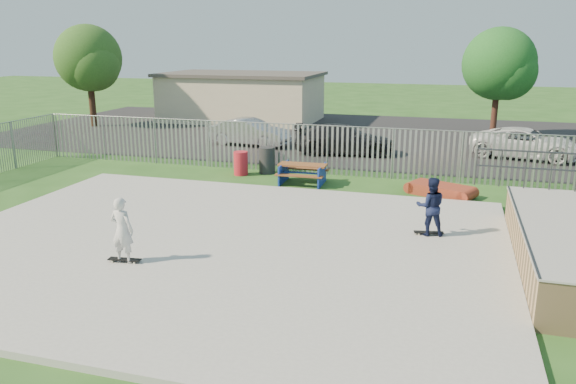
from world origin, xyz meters
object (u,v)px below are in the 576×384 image
(trash_bin_red, at_px, (241,163))
(car_white, at_px, (526,143))
(funbox, at_px, (441,190))
(tree_left, at_px, (88,58))
(skater_navy, at_px, (431,206))
(skater_white, at_px, (122,230))
(tree_mid, at_px, (499,64))
(picnic_table, at_px, (303,174))
(car_dark, at_px, (344,139))
(trash_bin_grey, at_px, (267,160))
(car_silver, at_px, (250,132))

(trash_bin_red, distance_m, car_white, 13.32)
(funbox, relative_size, tree_left, 0.36)
(skater_navy, distance_m, skater_white, 8.03)
(tree_mid, xyz_separation_m, skater_white, (-9.52, -22.07, -3.10))
(tree_mid, relative_size, skater_white, 3.74)
(picnic_table, relative_size, skater_navy, 1.15)
(funbox, bearing_deg, trash_bin_red, -163.18)
(funbox, relative_size, car_dark, 0.46)
(trash_bin_grey, distance_m, tree_mid, 15.36)
(trash_bin_red, bearing_deg, picnic_table, -14.05)
(funbox, bearing_deg, tree_mid, 103.68)
(picnic_table, distance_m, car_dark, 6.12)
(car_silver, xyz_separation_m, car_white, (13.35, 0.53, -0.00))
(funbox, xyz_separation_m, car_silver, (-9.78, 7.27, 0.51))
(picnic_table, distance_m, skater_white, 9.38)
(picnic_table, bearing_deg, tree_left, 146.01)
(tree_mid, height_order, skater_navy, tree_mid)
(funbox, height_order, car_white, car_white)
(funbox, distance_m, tree_left, 24.54)
(car_white, distance_m, skater_white, 19.77)
(trash_bin_red, distance_m, trash_bin_grey, 1.09)
(tree_mid, relative_size, skater_navy, 3.74)
(car_silver, bearing_deg, trash_bin_red, -155.37)
(funbox, distance_m, car_silver, 12.20)
(picnic_table, bearing_deg, trash_bin_grey, 144.07)
(skater_white, bearing_deg, picnic_table, -99.15)
(trash_bin_grey, distance_m, tree_left, 17.74)
(car_white, relative_size, skater_navy, 3.06)
(picnic_table, bearing_deg, tree_mid, 58.26)
(picnic_table, distance_m, trash_bin_red, 2.87)
(car_dark, distance_m, skater_white, 15.44)
(tree_left, relative_size, skater_navy, 3.90)
(tree_mid, bearing_deg, picnic_table, -120.25)
(tree_left, distance_m, tree_mid, 24.18)
(funbox, height_order, skater_navy, skater_navy)
(funbox, height_order, car_dark, car_dark)
(trash_bin_grey, distance_m, car_white, 12.23)
(car_white, xyz_separation_m, skater_navy, (-3.74, -12.56, 0.25))
(trash_bin_red, bearing_deg, skater_navy, -36.79)
(funbox, relative_size, car_white, 0.45)
(picnic_table, height_order, car_dark, car_dark)
(tree_left, bearing_deg, picnic_table, -32.50)
(car_dark, height_order, car_white, car_dark)
(car_dark, xyz_separation_m, car_white, (8.23, 1.40, -0.01))
(car_dark, bearing_deg, funbox, -152.61)
(skater_white, bearing_deg, car_dark, -95.98)
(funbox, distance_m, trash_bin_red, 7.96)
(car_dark, bearing_deg, trash_bin_grey, 145.83)
(picnic_table, height_order, trash_bin_red, trash_bin_red)
(trash_bin_grey, xyz_separation_m, tree_left, (-14.68, 9.26, 3.68))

